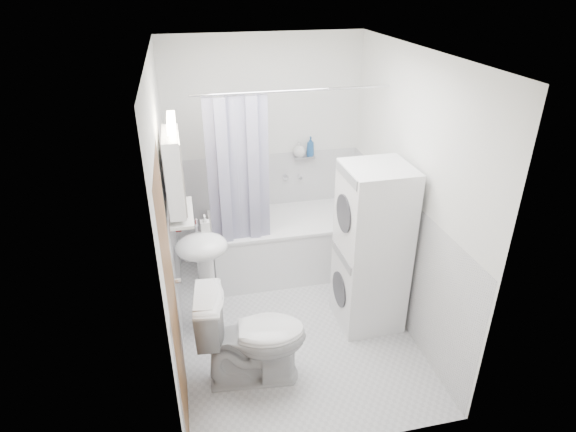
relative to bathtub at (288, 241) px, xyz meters
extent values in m
plane|color=silver|center=(-0.16, -0.92, -0.34)|extent=(2.60, 2.60, 0.00)
plane|color=white|center=(-0.16, 0.38, 0.86)|extent=(2.00, 0.00, 2.00)
plane|color=white|center=(-0.16, -2.22, 0.86)|extent=(2.00, 0.00, 2.00)
plane|color=white|center=(-1.16, -0.92, 0.86)|extent=(0.00, 2.60, 2.60)
plane|color=white|center=(0.84, -0.92, 0.86)|extent=(0.00, 2.60, 2.60)
plane|color=white|center=(-0.16, -0.92, 2.06)|extent=(2.60, 2.60, 0.00)
plane|color=white|center=(-0.16, 0.37, 0.26)|extent=(1.98, 0.00, 1.98)
plane|color=white|center=(-1.15, -0.92, 0.26)|extent=(0.00, 2.58, 2.58)
plane|color=white|center=(0.83, -0.92, 0.26)|extent=(0.00, 2.58, 2.58)
plane|color=brown|center=(-1.14, -1.80, 0.66)|extent=(0.00, 2.00, 2.00)
cylinder|color=silver|center=(-1.11, -1.47, 0.66)|extent=(0.04, 0.04, 0.04)
cube|color=white|center=(0.00, 0.00, -0.05)|extent=(1.59, 0.74, 0.58)
cube|color=white|center=(0.00, 0.00, 0.26)|extent=(1.61, 0.76, 0.03)
cube|color=silver|center=(0.00, 0.00, 0.15)|extent=(1.41, 0.56, 0.20)
cylinder|color=silver|center=(0.20, 0.33, 0.60)|extent=(0.04, 0.12, 0.04)
cylinder|color=silver|center=(0.00, -0.32, 1.66)|extent=(1.79, 0.02, 0.02)
cube|color=#18154A|center=(-0.75, -0.32, 0.91)|extent=(0.10, 0.02, 1.45)
cube|color=#18154A|center=(-0.66, -0.32, 0.91)|extent=(0.10, 0.02, 1.45)
cube|color=#18154A|center=(-0.57, -0.32, 0.91)|extent=(0.10, 0.02, 1.45)
cube|color=#18154A|center=(-0.48, -0.32, 0.91)|extent=(0.10, 0.02, 1.45)
cube|color=#18154A|center=(-0.39, -0.32, 0.91)|extent=(0.10, 0.02, 1.45)
cube|color=#18154A|center=(-0.30, -0.32, 0.91)|extent=(0.10, 0.02, 1.45)
ellipsoid|color=white|center=(-0.92, -0.78, 0.51)|extent=(0.44, 0.37, 0.20)
cylinder|color=white|center=(-0.90, -0.78, 0.04)|extent=(0.14, 0.14, 0.75)
cylinder|color=silver|center=(-0.94, -0.64, 0.63)|extent=(0.03, 0.03, 0.14)
cylinder|color=silver|center=(-0.94, -0.68, 0.69)|extent=(0.02, 0.10, 0.02)
cube|color=white|center=(-1.07, -0.82, 1.21)|extent=(0.12, 0.50, 0.60)
cube|color=white|center=(-1.00, -0.82, 1.21)|extent=(0.01, 0.47, 0.57)
cube|color=#FFEABF|center=(-1.05, -0.82, 1.59)|extent=(0.06, 0.45, 0.06)
cube|color=silver|center=(-1.05, -0.82, 0.86)|extent=(0.18, 0.54, 0.02)
cube|color=silver|center=(0.25, 0.32, 0.81)|extent=(0.22, 0.06, 0.02)
cube|color=#621110|center=(-1.10, -0.32, 0.92)|extent=(0.05, 0.35, 0.82)
cube|color=#621110|center=(-1.07, -0.32, 1.30)|extent=(0.03, 0.31, 0.08)
cylinder|color=silver|center=(-1.11, -0.32, 1.34)|extent=(0.02, 0.04, 0.02)
cube|color=white|center=(0.52, -0.99, 0.04)|extent=(0.54, 0.54, 0.76)
cylinder|color=#2D2D33|center=(0.25, -0.99, 0.03)|extent=(0.02, 0.32, 0.32)
cube|color=gray|center=(0.25, -0.99, 0.37)|extent=(0.02, 0.48, 0.08)
cube|color=white|center=(0.52, -0.99, 0.80)|extent=(0.54, 0.54, 0.76)
cylinder|color=#2D2D33|center=(0.25, -0.99, 0.79)|extent=(0.02, 0.32, 0.32)
cube|color=gray|center=(0.25, -0.99, 1.13)|extent=(0.02, 0.48, 0.08)
imported|color=white|center=(-0.61, -1.47, 0.07)|extent=(0.88, 0.55, 0.82)
imported|color=gray|center=(-0.87, -0.67, 0.61)|extent=(0.08, 0.17, 0.08)
imported|color=gray|center=(-1.05, -0.97, 0.91)|extent=(0.07, 0.18, 0.07)
imported|color=gray|center=(-1.05, -0.70, 0.92)|extent=(0.10, 0.09, 0.10)
imported|color=gray|center=(0.19, 0.32, 0.89)|extent=(0.13, 0.17, 0.13)
imported|color=#214F86|center=(0.31, 0.32, 0.86)|extent=(0.08, 0.21, 0.08)
camera|label=1|loc=(-0.97, -4.31, 2.57)|focal=30.00mm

